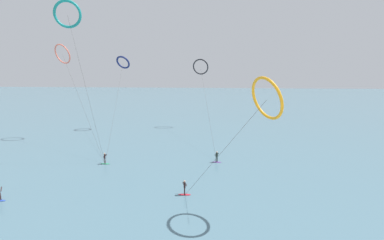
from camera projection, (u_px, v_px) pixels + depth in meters
sea_water at (209, 103)px, 115.79m from camera, size 400.00×200.00×0.08m
surfer_crimson at (185, 188)px, 29.59m from camera, size 1.40×0.62×1.70m
surfer_emerald at (105, 159)px, 39.42m from camera, size 1.40×0.68×1.70m
surfer_violet at (217, 157)px, 40.15m from camera, size 1.40×0.73×1.70m
kite_navy at (123, 62)px, 61.73m from camera, size 7.22×26.66×17.06m
kite_charcoal at (201, 67)px, 64.30m from camera, size 6.01×28.01×16.46m
kite_teal at (67, 14)px, 38.70m from camera, size 7.47×3.56×23.69m
kite_amber at (267, 98)px, 23.49m from camera, size 9.34×5.78×13.23m
kite_coral at (63, 54)px, 53.13m from camera, size 16.50×17.29×18.87m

